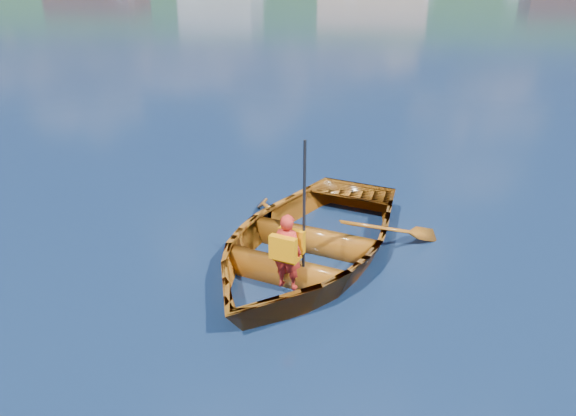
# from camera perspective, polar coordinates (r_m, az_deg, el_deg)

# --- Properties ---
(ground) EXTENTS (600.00, 600.00, 0.00)m
(ground) POSITION_cam_1_polar(r_m,az_deg,el_deg) (8.11, -4.31, -4.56)
(ground) COLOR #0F2545
(ground) RESTS_ON ground
(rowboat) EXTENTS (4.13, 5.00, 0.90)m
(rowboat) POSITION_cam_1_polar(r_m,az_deg,el_deg) (7.77, 1.82, -3.33)
(rowboat) COLOR brown
(rowboat) RESTS_ON ground
(child_paddler) EXTENTS (0.41, 0.41, 1.89)m
(child_paddler) POSITION_cam_1_polar(r_m,az_deg,el_deg) (6.84, -0.03, -4.27)
(child_paddler) COLOR red
(child_paddler) RESTS_ON ground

